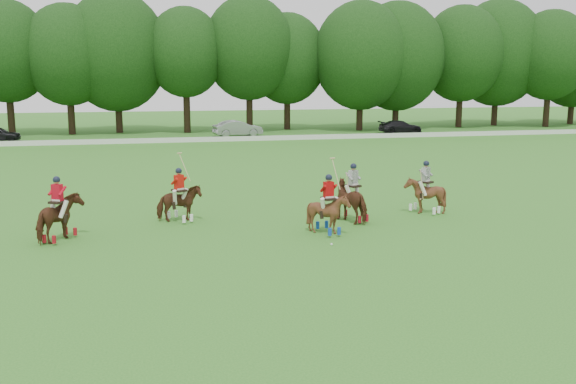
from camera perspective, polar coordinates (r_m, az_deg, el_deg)
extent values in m
plane|color=#2D7120|center=(21.36, -0.14, -5.78)|extent=(180.00, 180.00, 0.00)
cylinder|color=black|center=(70.25, -23.44, 6.69)|extent=(0.70, 0.70, 4.98)
ellipsoid|color=black|center=(70.21, -23.78, 11.40)|extent=(8.80, 8.80, 10.12)
cylinder|color=black|center=(69.00, -18.72, 6.80)|extent=(0.70, 0.70, 4.64)
ellipsoid|color=black|center=(68.93, -19.00, 11.47)|extent=(8.80, 8.80, 10.13)
cylinder|color=black|center=(69.70, -14.81, 6.90)|extent=(0.70, 0.70, 4.31)
ellipsoid|color=black|center=(69.64, -15.05, 11.96)|extent=(10.67, 10.67, 12.27)
cylinder|color=black|center=(68.26, -8.99, 7.44)|extent=(0.70, 0.70, 5.24)
ellipsoid|color=black|center=(68.22, -9.12, 12.17)|extent=(8.06, 8.06, 9.26)
cylinder|color=black|center=(69.25, -3.44, 7.56)|extent=(0.70, 0.70, 5.19)
ellipsoid|color=black|center=(69.22, -3.50, 12.66)|extent=(9.50, 9.50, 10.92)
cylinder|color=black|center=(71.45, -0.08, 7.38)|extent=(0.70, 0.70, 4.48)
ellipsoid|color=black|center=(71.38, -0.08, 11.77)|extent=(8.60, 8.60, 9.89)
cylinder|color=black|center=(70.79, 6.38, 7.18)|extent=(0.70, 0.70, 4.21)
ellipsoid|color=black|center=(70.72, 6.48, 11.96)|extent=(10.11, 10.11, 11.63)
cylinder|color=black|center=(73.71, 9.54, 7.17)|extent=(0.70, 0.70, 4.07)
ellipsoid|color=black|center=(73.63, 9.68, 11.80)|extent=(10.46, 10.46, 12.03)
cylinder|color=black|center=(77.20, 14.98, 7.37)|extent=(0.70, 0.70, 4.79)
ellipsoid|color=black|center=(77.15, 15.19, 11.78)|extent=(9.47, 9.47, 10.89)
cylinder|color=black|center=(81.18, 17.90, 7.23)|extent=(0.70, 0.70, 4.44)
ellipsoid|color=black|center=(81.14, 18.15, 11.66)|extent=(10.84, 10.84, 12.47)
cylinder|color=black|center=(81.08, 22.01, 7.12)|extent=(0.70, 0.70, 4.86)
ellipsoid|color=black|center=(81.03, 22.29, 11.20)|extent=(8.94, 8.94, 10.28)
cylinder|color=black|center=(86.68, 23.86, 6.84)|extent=(0.70, 0.70, 3.90)
ellipsoid|color=black|center=(86.60, 24.12, 10.42)|extent=(9.29, 9.29, 10.68)
cube|color=white|center=(58.48, -8.24, 4.63)|extent=(120.00, 0.10, 0.44)
imported|color=#95959A|center=(63.38, -4.49, 5.65)|extent=(4.97, 2.38, 1.57)
imported|color=black|center=(67.92, 9.96, 5.73)|extent=(4.53, 1.88, 1.31)
imported|color=#522815|center=(24.60, -19.69, -2.23)|extent=(1.77, 2.17, 1.67)
cube|color=black|center=(24.48, -19.78, -0.82)|extent=(0.66, 0.70, 0.08)
cylinder|color=tan|center=(24.67, -20.32, -0.96)|extent=(0.13, 0.20, 1.29)
imported|color=#522815|center=(26.62, -9.61, -1.02)|extent=(1.94, 1.86, 1.51)
cube|color=black|center=(26.52, -9.64, 0.15)|extent=(0.66, 0.71, 0.08)
cylinder|color=tan|center=(26.54, -9.17, 2.18)|extent=(0.42, 0.68, 1.08)
imported|color=#522815|center=(24.28, 3.60, -1.92)|extent=(1.45, 1.58, 1.57)
cube|color=black|center=(24.16, 3.62, -0.58)|extent=(0.51, 0.62, 0.08)
cylinder|color=tan|center=(24.13, 4.30, 1.61)|extent=(0.14, 0.77, 1.08)
imported|color=#522815|center=(26.42, 5.78, -0.79)|extent=(1.70, 2.22, 1.71)
cube|color=black|center=(26.31, 5.81, 0.56)|extent=(0.64, 0.69, 0.08)
cylinder|color=tan|center=(26.12, 5.33, 0.31)|extent=(0.12, 0.20, 1.29)
imported|color=#522815|center=(28.43, 12.09, -0.29)|extent=(1.89, 1.93, 1.60)
cube|color=black|center=(28.33, 12.13, 0.88)|extent=(0.68, 0.71, 0.08)
cylinder|color=tan|center=(28.08, 11.81, 0.64)|extent=(0.14, 0.19, 1.29)
sphere|color=white|center=(22.77, 3.89, -4.66)|extent=(0.09, 0.09, 0.09)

